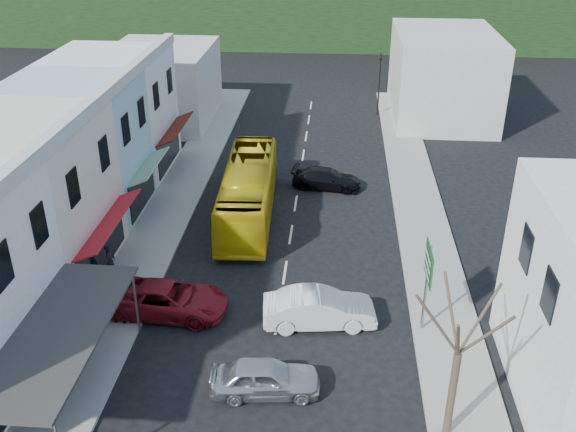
% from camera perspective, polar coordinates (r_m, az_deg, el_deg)
% --- Properties ---
extents(ground, '(120.00, 120.00, 0.00)m').
position_cam_1_polar(ground, '(29.37, -0.94, -9.20)').
color(ground, black).
rests_on(ground, ground).
extents(sidewalk_left, '(3.00, 52.00, 0.15)m').
position_cam_1_polar(sidewalk_left, '(39.01, -10.58, 0.31)').
color(sidewalk_left, gray).
rests_on(sidewalk_left, ground).
extents(sidewalk_right, '(3.00, 52.00, 0.15)m').
position_cam_1_polar(sidewalk_right, '(38.10, 11.80, -0.50)').
color(sidewalk_right, gray).
rests_on(sidewalk_right, ground).
extents(shopfront_row, '(8.25, 30.00, 8.00)m').
position_cam_1_polar(shopfront_row, '(34.84, -21.11, 2.62)').
color(shopfront_row, silver).
rests_on(shopfront_row, ground).
extents(distant_block_left, '(8.00, 10.00, 6.00)m').
position_cam_1_polar(distant_block_left, '(54.46, -11.12, 11.37)').
color(distant_block_left, '#B7B2A8').
rests_on(distant_block_left, ground).
extents(distant_block_right, '(8.00, 12.00, 7.00)m').
position_cam_1_polar(distant_block_right, '(55.97, 13.60, 12.08)').
color(distant_block_right, '#B7B2A8').
rests_on(distant_block_right, ground).
extents(bus, '(3.03, 11.70, 3.10)m').
position_cam_1_polar(bus, '(37.57, -3.55, 2.16)').
color(bus, gold).
rests_on(bus, ground).
extents(car_silver, '(4.56, 2.22, 1.40)m').
position_cam_1_polar(car_silver, '(25.32, -2.04, -14.20)').
color(car_silver, '#B8B8BD').
rests_on(car_silver, ground).
extents(car_white, '(4.58, 2.31, 1.40)m').
position_cam_1_polar(car_white, '(28.74, 2.79, -8.43)').
color(car_white, silver).
rests_on(car_white, ground).
extents(car_red, '(4.71, 2.17, 1.40)m').
position_cam_1_polar(car_red, '(29.89, -10.60, -7.37)').
color(car_red, maroon).
rests_on(car_red, ground).
extents(car_black_near, '(4.69, 2.38, 1.40)m').
position_cam_1_polar(car_black_near, '(41.50, 3.46, 3.40)').
color(car_black_near, black).
rests_on(car_black_near, ground).
extents(pedestrian_left, '(0.45, 0.63, 1.70)m').
position_cam_1_polar(pedestrian_left, '(32.79, -15.49, -3.97)').
color(pedestrian_left, black).
rests_on(pedestrian_left, sidewalk_left).
extents(direction_sign, '(0.28, 1.95, 4.31)m').
position_cam_1_polar(direction_sign, '(28.11, 12.16, -6.42)').
color(direction_sign, '#105920').
rests_on(direction_sign, ground).
extents(street_tree, '(3.86, 3.86, 7.38)m').
position_cam_1_polar(street_tree, '(22.40, 14.88, -11.75)').
color(street_tree, '#362B1F').
rests_on(street_tree, ground).
extents(traffic_signal, '(1.16, 1.37, 5.23)m').
position_cam_1_polar(traffic_signal, '(55.53, 8.11, 11.49)').
color(traffic_signal, black).
rests_on(traffic_signal, ground).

